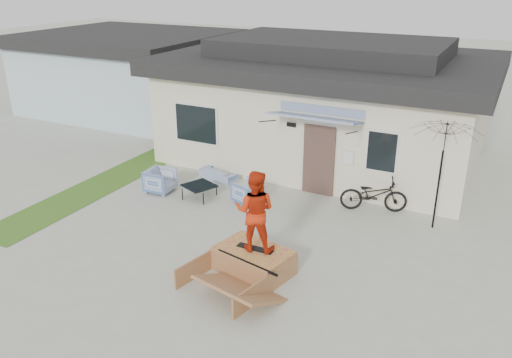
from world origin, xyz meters
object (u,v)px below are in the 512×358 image
at_px(bicycle, 374,191).
at_px(skater, 255,210).
at_px(skateboard, 255,248).
at_px(patio_umbrella, 441,164).
at_px(skate_ramp, 253,261).
at_px(loveseat, 219,172).
at_px(armchair_right, 247,191).
at_px(armchair_left, 160,180).
at_px(coffee_table, 200,191).

relative_size(bicycle, skater, 1.00).
bearing_deg(bicycle, skateboard, 141.56).
distance_m(bicycle, patio_umbrella, 2.06).
relative_size(bicycle, skateboard, 2.15).
height_order(skate_ramp, skater, skater).
relative_size(loveseat, bicycle, 0.71).
height_order(skate_ramp, skateboard, skateboard).
xyz_separation_m(armchair_right, skate_ramp, (1.85, -3.19, -0.08)).
bearing_deg(bicycle, armchair_right, 88.95).
height_order(armchair_left, bicycle, bicycle).
xyz_separation_m(loveseat, skater, (3.48, -4.28, 1.24)).
relative_size(armchair_left, bicycle, 0.43).
bearing_deg(coffee_table, armchair_right, 14.71).
height_order(loveseat, armchair_right, armchair_right).
relative_size(armchair_left, armchair_right, 1.12).
relative_size(skate_ramp, skater, 1.18).
bearing_deg(coffee_table, armchair_left, -172.78).
relative_size(loveseat, skateboard, 1.53).
bearing_deg(skate_ramp, loveseat, 140.99).
distance_m(armchair_right, skateboard, 3.66).
bearing_deg(armchair_right, coffee_table, -56.68).
bearing_deg(bicycle, skater, 141.56).
bearing_deg(bicycle, loveseat, 70.49).
relative_size(coffee_table, skater, 0.44).
distance_m(armchair_right, coffee_table, 1.43).
relative_size(loveseat, patio_umbrella, 0.59).
bearing_deg(armchair_left, bicycle, -79.22).
bearing_deg(armchair_left, skater, -124.25).
height_order(loveseat, armchair_left, armchair_left).
height_order(bicycle, skater, skater).
distance_m(loveseat, patio_umbrella, 6.83).
bearing_deg(bicycle, skate_ramp, 141.64).
relative_size(armchair_right, bicycle, 0.39).
relative_size(coffee_table, skateboard, 0.95).
bearing_deg(armchair_right, loveseat, -106.48).
bearing_deg(patio_umbrella, armchair_left, -170.42).
bearing_deg(armchair_left, skate_ramp, -124.81).
distance_m(bicycle, skate_ramp, 4.54).
relative_size(skate_ramp, skateboard, 2.53).
bearing_deg(skateboard, loveseat, 128.91).
xyz_separation_m(armchair_right, coffee_table, (-1.38, -0.36, -0.15)).
bearing_deg(bicycle, armchair_left, 86.07).
xyz_separation_m(armchair_right, skateboard, (1.86, -3.14, 0.21)).
bearing_deg(patio_umbrella, skateboard, -129.01).
relative_size(coffee_table, patio_umbrella, 0.36).
height_order(skateboard, skater, skater).
bearing_deg(skate_ramp, patio_umbrella, 63.57).
bearing_deg(skate_ramp, armchair_left, 161.63).
distance_m(armchair_right, bicycle, 3.54).
bearing_deg(armchair_left, armchair_right, -82.98).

